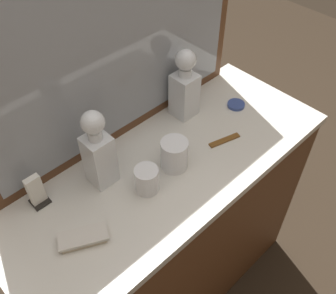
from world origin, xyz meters
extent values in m
plane|color=#2D2319|center=(0.00, 0.00, 0.00)|extent=(6.00, 6.00, 0.00)
cube|color=brown|center=(0.00, 0.00, 0.42)|extent=(1.14, 0.46, 0.84)
cube|color=silver|center=(0.00, 0.00, 0.85)|extent=(1.17, 0.47, 0.03)
cube|color=brown|center=(0.00, 0.22, 1.25)|extent=(0.99, 0.03, 0.77)
cube|color=gray|center=(0.00, 0.21, 1.25)|extent=(0.91, 0.01, 0.69)
cube|color=white|center=(-0.19, 0.10, 0.96)|extent=(0.08, 0.08, 0.18)
cube|color=#9E5619|center=(-0.19, 0.10, 0.92)|extent=(0.06, 0.06, 0.11)
cylinder|color=white|center=(-0.19, 0.10, 1.06)|extent=(0.04, 0.04, 0.03)
sphere|color=white|center=(-0.19, 0.10, 1.11)|extent=(0.07, 0.07, 0.07)
cube|color=white|center=(0.22, 0.14, 0.95)|extent=(0.08, 0.08, 0.17)
cube|color=#9E5619|center=(0.22, 0.14, 0.93)|extent=(0.07, 0.07, 0.13)
cylinder|color=white|center=(0.22, 0.14, 1.05)|extent=(0.04, 0.04, 0.03)
sphere|color=white|center=(0.22, 0.14, 1.10)|extent=(0.07, 0.07, 0.07)
cylinder|color=white|center=(-0.11, -0.03, 0.91)|extent=(0.07, 0.07, 0.08)
cylinder|color=silver|center=(-0.11, -0.03, 0.87)|extent=(0.07, 0.07, 0.01)
cylinder|color=white|center=(0.01, -0.02, 0.92)|extent=(0.09, 0.09, 0.10)
cylinder|color=silver|center=(0.01, -0.02, 0.87)|extent=(0.08, 0.08, 0.01)
cube|color=#B7A88C|center=(-0.36, -0.04, 0.88)|extent=(0.13, 0.10, 0.01)
cube|color=beige|center=(-0.36, -0.04, 0.89)|extent=(0.15, 0.11, 0.01)
cylinder|color=#33478C|center=(0.39, 0.03, 0.87)|extent=(0.07, 0.07, 0.01)
cube|color=brown|center=(0.21, -0.06, 0.87)|extent=(0.12, 0.05, 0.01)
cube|color=black|center=(-0.38, 0.15, 0.87)|extent=(0.05, 0.05, 0.01)
cube|color=white|center=(-0.38, 0.15, 0.92)|extent=(0.05, 0.02, 0.11)
camera|label=1|loc=(-0.57, -0.60, 1.80)|focal=41.12mm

